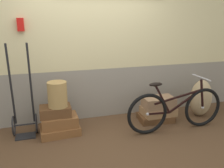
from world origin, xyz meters
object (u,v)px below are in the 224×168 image
at_px(suitcase_0, 60,130).
at_px(suitcase_4, 158,111).
at_px(burlap_sack, 201,98).
at_px(bicycle, 176,110).
at_px(suitcase_5, 158,102).
at_px(suitcase_3, 155,117).
at_px(suitcase_2, 55,111).
at_px(suitcase_1, 60,121).
at_px(wicker_basket, 57,94).
at_px(luggage_trolley, 24,115).

xyz_separation_m(suitcase_0, suitcase_4, (1.75, -0.00, 0.12)).
height_order(suitcase_4, burlap_sack, burlap_sack).
bearing_deg(bicycle, suitcase_5, 103.22).
distance_m(suitcase_3, suitcase_5, 0.29).
xyz_separation_m(suitcase_0, suitcase_2, (-0.05, 0.02, 0.31)).
height_order(suitcase_0, suitcase_3, suitcase_0).
xyz_separation_m(suitcase_1, wicker_basket, (-0.01, 0.00, 0.44)).
height_order(suitcase_2, bicycle, bicycle).
distance_m(suitcase_0, suitcase_2, 0.32).
relative_size(suitcase_1, suitcase_3, 0.94).
distance_m(suitcase_4, suitcase_5, 0.17).
distance_m(suitcase_1, suitcase_3, 1.70).
relative_size(suitcase_2, suitcase_4, 0.83).
relative_size(suitcase_0, suitcase_2, 1.28).
distance_m(suitcase_4, luggage_trolley, 2.28).
xyz_separation_m(suitcase_4, wicker_basket, (-1.75, 0.01, 0.47)).
xyz_separation_m(suitcase_3, suitcase_4, (0.05, -0.01, 0.13)).
bearing_deg(suitcase_0, suitcase_2, 150.17).
bearing_deg(suitcase_5, suitcase_1, -177.26).
bearing_deg(wicker_basket, luggage_trolley, 165.86).
distance_m(suitcase_2, bicycle, 1.93).
xyz_separation_m(luggage_trolley, bicycle, (2.36, -0.56, 0.03)).
bearing_deg(suitcase_1, suitcase_4, -0.59).
height_order(suitcase_4, bicycle, bicycle).
distance_m(suitcase_4, burlap_sack, 0.88).
distance_m(suitcase_1, wicker_basket, 0.44).
xyz_separation_m(suitcase_0, luggage_trolley, (-0.53, 0.14, 0.27)).
relative_size(luggage_trolley, bicycle, 0.86).
distance_m(suitcase_1, suitcase_2, 0.17).
bearing_deg(suitcase_4, wicker_basket, 178.22).
relative_size(suitcase_4, bicycle, 0.34).
relative_size(suitcase_0, suitcase_3, 1.03).
bearing_deg(bicycle, wicker_basket, 166.74).
height_order(luggage_trolley, bicycle, luggage_trolley).
bearing_deg(suitcase_1, wicker_basket, 171.27).
bearing_deg(luggage_trolley, suitcase_3, -3.47).
xyz_separation_m(suitcase_0, wicker_basket, (-0.00, 0.00, 0.59)).
bearing_deg(suitcase_0, luggage_trolley, 162.37).
height_order(suitcase_3, bicycle, bicycle).
relative_size(suitcase_1, burlap_sack, 0.81).
bearing_deg(suitcase_1, suitcase_3, -0.42).
height_order(suitcase_3, luggage_trolley, luggage_trolley).
xyz_separation_m(suitcase_4, suitcase_5, (-0.01, -0.01, 0.17)).
bearing_deg(suitcase_4, suitcase_2, 177.59).
relative_size(suitcase_2, suitcase_3, 0.80).
relative_size(suitcase_4, suitcase_5, 1.05).
bearing_deg(suitcase_0, bicycle, -16.22).
bearing_deg(suitcase_4, suitcase_0, 178.38).
bearing_deg(suitcase_4, suitcase_5, -130.66).
bearing_deg(bicycle, suitcase_0, 166.87).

